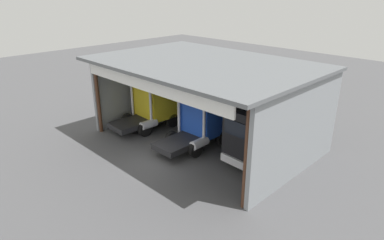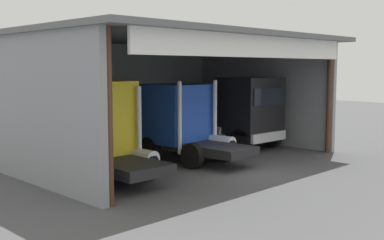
% 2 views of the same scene
% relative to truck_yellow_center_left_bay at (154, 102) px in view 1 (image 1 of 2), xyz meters
% --- Properties ---
extents(ground_plane, '(80.00, 80.00, 0.00)m').
position_rel_truck_yellow_center_left_bay_xyz_m(ground_plane, '(4.40, -3.54, -1.85)').
color(ground_plane, '#4C4C4F').
rests_on(ground_plane, ground).
extents(workshop_shed, '(13.58, 9.50, 5.37)m').
position_rel_truck_yellow_center_left_bay_xyz_m(workshop_shed, '(4.40, 1.54, 1.84)').
color(workshop_shed, gray).
rests_on(workshop_shed, ground).
extents(truck_yellow_center_left_bay, '(2.71, 5.11, 3.51)m').
position_rel_truck_yellow_center_left_bay_xyz_m(truck_yellow_center_left_bay, '(0.00, 0.00, 0.00)').
color(truck_yellow_center_left_bay, yellow).
rests_on(truck_yellow_center_left_bay, ground).
extents(truck_blue_center_bay, '(2.61, 5.28, 3.46)m').
position_rel_truck_yellow_center_left_bay_xyz_m(truck_blue_center_bay, '(4.53, 0.27, -0.13)').
color(truck_blue_center_bay, '#1E47B7').
rests_on(truck_blue_center_bay, ground).
extents(truck_black_left_bay, '(2.80, 4.40, 3.53)m').
position_rel_truck_yellow_center_left_bay_xyz_m(truck_black_left_bay, '(8.78, 0.07, 0.03)').
color(truck_black_left_bay, black).
rests_on(truck_black_left_bay, ground).
extents(oil_drum, '(0.58, 0.58, 0.86)m').
position_rel_truck_yellow_center_left_bay_xyz_m(oil_drum, '(2.06, 4.33, -1.42)').
color(oil_drum, gold).
rests_on(oil_drum, ground).
extents(tool_cart, '(0.90, 0.60, 1.00)m').
position_rel_truck_yellow_center_left_bay_xyz_m(tool_cart, '(2.07, 3.91, -1.35)').
color(tool_cart, red).
rests_on(tool_cart, ground).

